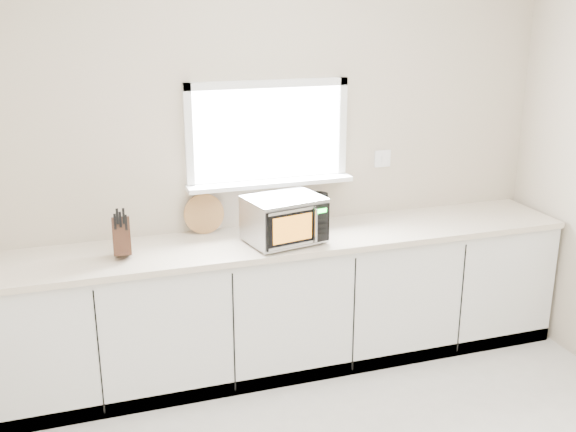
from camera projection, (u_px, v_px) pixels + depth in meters
name	position (u px, v px, depth m)	size (l,w,h in m)	color
back_wall	(267.00, 161.00, 4.50)	(4.00, 0.17, 2.70)	#BAB194
cabinets	(281.00, 305.00, 4.51)	(3.92, 0.60, 0.88)	silver
countertop	(281.00, 241.00, 4.37)	(3.92, 0.64, 0.04)	beige
microwave	(285.00, 219.00, 4.23)	(0.52, 0.44, 0.30)	black
knife_block	(122.00, 235.00, 4.00)	(0.12, 0.23, 0.31)	#402917
cutting_board	(204.00, 214.00, 4.41)	(0.27, 0.27, 0.02)	brown
coffee_grinder	(319.00, 209.00, 4.58)	(0.16, 0.16, 0.23)	#B9BCC1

